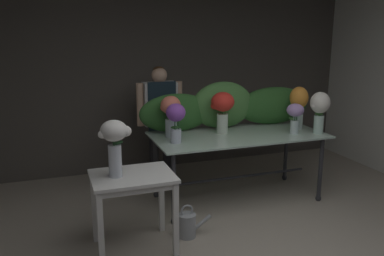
{
  "coord_description": "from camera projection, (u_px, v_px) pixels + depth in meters",
  "views": [
    {
      "loc": [
        -1.68,
        -2.42,
        2.02
      ],
      "look_at": [
        -0.3,
        1.52,
        1.01
      ],
      "focal_mm": 38.06,
      "sensor_mm": 36.0,
      "label": 1
    }
  ],
  "objects": [
    {
      "name": "ground_plane",
      "position": [
        212.0,
        206.0,
        4.78
      ],
      "size": [
        7.39,
        7.39,
        0.0
      ],
      "primitive_type": "plane",
      "color": "#9E9384"
    },
    {
      "name": "vase_scarlet_lilies",
      "position": [
        222.0,
        108.0,
        4.77
      ],
      "size": [
        0.28,
        0.27,
        0.5
      ],
      "color": "silver",
      "rests_on": "display_table_glass"
    },
    {
      "name": "florist",
      "position": [
        160.0,
        113.0,
        5.28
      ],
      "size": [
        0.61,
        0.24,
        1.57
      ],
      "color": "#232328",
      "rests_on": "ground"
    },
    {
      "name": "vase_white_roses_tall",
      "position": [
        115.0,
        141.0,
        3.58
      ],
      "size": [
        0.29,
        0.24,
        0.52
      ],
      "color": "silver",
      "rests_on": "side_table_white"
    },
    {
      "name": "vase_sunset_anemones",
      "position": [
        299.0,
        103.0,
        5.01
      ],
      "size": [
        0.23,
        0.23,
        0.53
      ],
      "color": "silver",
      "rests_on": "display_table_glass"
    },
    {
      "name": "side_table_white",
      "position": [
        133.0,
        185.0,
        3.73
      ],
      "size": [
        0.75,
        0.58,
        0.73
      ],
      "color": "white",
      "rests_on": "ground"
    },
    {
      "name": "vase_violet_ranunculus",
      "position": [
        176.0,
        118.0,
        4.38
      ],
      "size": [
        0.21,
        0.21,
        0.44
      ],
      "color": "silver",
      "rests_on": "display_table_glass"
    },
    {
      "name": "display_table_glass",
      "position": [
        238.0,
        143.0,
        4.84
      ],
      "size": [
        2.03,
        0.96,
        0.82
      ],
      "color": "#B2CDBC",
      "rests_on": "ground"
    },
    {
      "name": "vase_lilac_roses",
      "position": [
        295.0,
        115.0,
        4.78
      ],
      "size": [
        0.21,
        0.2,
        0.36
      ],
      "color": "silver",
      "rests_on": "display_table_glass"
    },
    {
      "name": "watering_can",
      "position": [
        187.0,
        225.0,
        4.06
      ],
      "size": [
        0.35,
        0.18,
        0.34
      ],
      "color": "#999EA3",
      "rests_on": "ground"
    },
    {
      "name": "wall_back",
      "position": [
        170.0,
        67.0,
        5.97
      ],
      "size": [
        5.67,
        0.12,
        2.98
      ],
      "primitive_type": "cube",
      "color": "#4C4742",
      "rests_on": "ground"
    },
    {
      "name": "foliage_backdrop",
      "position": [
        233.0,
        107.0,
        5.11
      ],
      "size": [
        2.28,
        0.29,
        0.58
      ],
      "color": "#2D6028",
      "rests_on": "display_table_glass"
    },
    {
      "name": "vase_ivory_tulips",
      "position": [
        320.0,
        108.0,
        4.79
      ],
      "size": [
        0.23,
        0.23,
        0.5
      ],
      "color": "silver",
      "rests_on": "display_table_glass"
    },
    {
      "name": "vase_coral_peonies",
      "position": [
        171.0,
        112.0,
        4.63
      ],
      "size": [
        0.23,
        0.23,
        0.48
      ],
      "color": "silver",
      "rests_on": "display_table_glass"
    }
  ]
}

